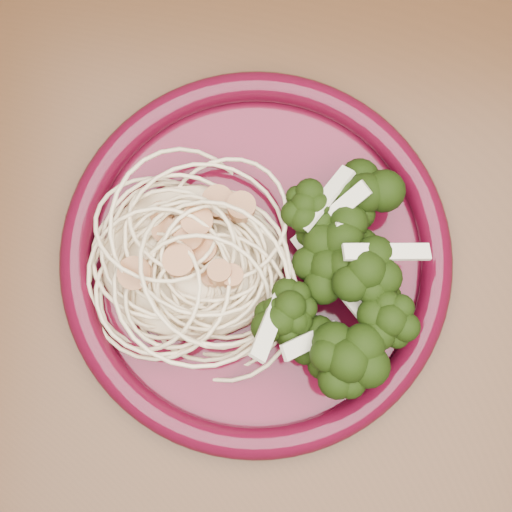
{
  "coord_description": "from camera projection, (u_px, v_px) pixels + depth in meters",
  "views": [
    {
      "loc": [
        0.08,
        -0.1,
        1.26
      ],
      "look_at": [
        0.07,
        -0.02,
        0.77
      ],
      "focal_mm": 50.0,
      "sensor_mm": 36.0,
      "label": 1
    }
  ],
  "objects": [
    {
      "name": "broccoli_pile",
      "position": [
        339.0,
        249.0,
        0.48
      ],
      "size": [
        0.12,
        0.17,
        0.05
      ],
      "primitive_type": "ellipsoid",
      "rotation": [
        0.0,
        0.0,
        0.16
      ],
      "color": "black",
      "rests_on": "dinner_plate"
    },
    {
      "name": "scallop_cluster",
      "position": [
        185.0,
        251.0,
        0.46
      ],
      "size": [
        0.13,
        0.13,
        0.04
      ],
      "primitive_type": null,
      "rotation": [
        0.0,
        0.0,
        0.16
      ],
      "color": "#AE6F40",
      "rests_on": "spaghetti_pile"
    },
    {
      "name": "onion_garnish",
      "position": [
        345.0,
        240.0,
        0.45
      ],
      "size": [
        0.08,
        0.11,
        0.06
      ],
      "primitive_type": null,
      "rotation": [
        0.0,
        0.0,
        0.16
      ],
      "color": "beige",
      "rests_on": "broccoli_pile"
    },
    {
      "name": "dining_table",
      "position": [
        178.0,
        246.0,
        0.62
      ],
      "size": [
        1.2,
        0.8,
        0.75
      ],
      "color": "#472814",
      "rests_on": "ground"
    },
    {
      "name": "dinner_plate",
      "position": [
        256.0,
        258.0,
        0.5
      ],
      "size": [
        0.32,
        0.32,
        0.02
      ],
      "rotation": [
        0.0,
        0.0,
        0.16
      ],
      "color": "#470818",
      "rests_on": "dining_table"
    },
    {
      "name": "spaghetti_pile",
      "position": [
        190.0,
        259.0,
        0.49
      ],
      "size": [
        0.15,
        0.13,
        0.03
      ],
      "primitive_type": "ellipsoid",
      "rotation": [
        0.0,
        0.0,
        0.16
      ],
      "color": "beige",
      "rests_on": "dinner_plate"
    }
  ]
}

